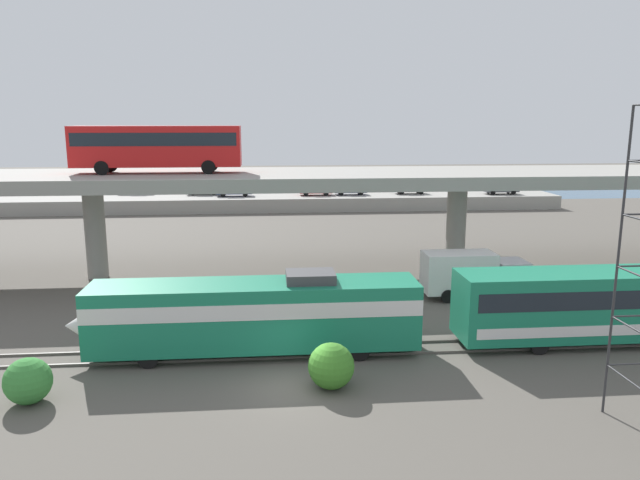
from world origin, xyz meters
name	(u,v)px	position (x,y,z in m)	size (l,w,h in m)	color
ground_plane	(292,387)	(0.00, 0.00, 0.00)	(260.00, 260.00, 0.00)	#565149
rail_strip_near	(289,357)	(0.00, 3.26, 0.06)	(110.00, 0.12, 0.12)	#59544C
rail_strip_far	(288,346)	(0.00, 4.74, 0.06)	(110.00, 0.12, 0.12)	#59544C
train_locomotive	(239,313)	(-2.45, 4.00, 2.19)	(17.24, 3.04, 4.18)	#197A56
highway_overpass	(280,182)	(0.00, 20.00, 6.99)	(96.00, 10.27, 7.70)	gray
transit_bus_on_overpass	(157,145)	(-8.84, 20.19, 9.76)	(12.00, 2.68, 3.40)	red
service_truck_west	(471,273)	(12.34, 12.55, 1.64)	(6.80, 2.46, 3.04)	#B7B7BC
pier_parking_lot	(274,201)	(0.00, 55.00, 0.88)	(74.80, 10.12, 1.76)	gray
parked_car_0	(350,189)	(10.08, 53.86, 2.53)	(4.25, 1.89, 1.50)	navy
parked_car_1	(501,188)	(30.33, 52.81, 2.53)	(4.51, 1.92, 1.50)	#515459
parked_car_2	(234,190)	(-5.25, 53.64, 2.53)	(4.60, 1.82, 1.50)	navy
parked_car_3	(410,188)	(18.17, 54.19, 2.53)	(4.23, 1.87, 1.50)	#515459
parked_car_4	(316,189)	(5.46, 53.79, 2.53)	(4.26, 2.00, 1.50)	maroon
parked_car_5	(136,188)	(-18.43, 57.11, 2.53)	(4.52, 1.85, 1.50)	silver
parked_car_6	(203,189)	(-9.41, 55.78, 2.53)	(4.45, 1.90, 1.50)	#515459
harbor_water	(273,188)	(0.00, 78.00, 0.00)	(140.00, 36.00, 0.01)	#385B7A
shrub_left	(28,381)	(-10.91, -0.47, 0.97)	(1.93, 1.93, 1.93)	#368337
shrub_right	(331,366)	(1.70, -0.18, 1.02)	(2.03, 2.03, 2.03)	#3A7E26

